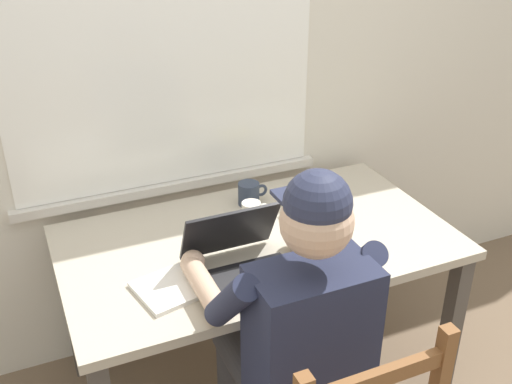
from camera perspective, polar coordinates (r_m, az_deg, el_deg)
ground_plane at (r=2.65m, az=0.14°, el=-17.29°), size 8.00×8.00×0.00m
back_wall at (r=2.40m, az=-4.68°, el=13.61°), size 6.00×0.08×2.60m
desk at (r=2.26m, az=0.16°, el=-6.19°), size 1.41×0.80×0.70m
seated_person at (r=1.84m, az=3.49°, el=-12.64°), size 0.50×0.60×1.25m
laptop at (r=2.00m, az=-1.40°, el=-6.60°), size 0.33×0.33×0.21m
computer_mouse at (r=2.10m, az=5.88°, el=-6.01°), size 0.06×0.10×0.03m
coffee_mug_white at (r=2.29m, az=-0.37°, el=-1.96°), size 0.11×0.07×0.09m
coffee_mug_dark at (r=2.42m, az=-0.63°, el=-0.15°), size 0.12×0.09×0.09m
book_stack_main at (r=2.34m, az=5.24°, el=-1.90°), size 0.20×0.13×0.05m
paper_pile_near_laptop at (r=1.98m, az=-7.50°, el=-8.73°), size 0.28×0.25×0.02m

